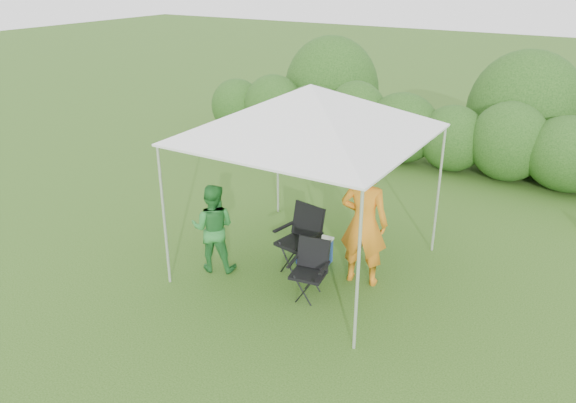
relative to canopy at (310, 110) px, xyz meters
The scene contains 9 objects.
ground 2.51m from the canopy, 90.00° to the right, with size 70.00×70.00×0.00m, color #39601E.
hedge 5.74m from the canopy, 88.44° to the left, with size 12.31×1.53×1.80m.
canopy is the anchor object (origin of this frame).
chair_right 2.16m from the canopy, 58.47° to the right, with size 0.57×0.53×0.83m.
chair_left 1.90m from the canopy, 120.78° to the right, with size 0.69×0.65×1.00m.
man 1.77m from the canopy, ahead, with size 0.69×0.45×1.89m, color orange.
woman 2.28m from the canopy, 144.81° to the right, with size 0.67×0.52×1.38m, color #287B31.
cooler 2.25m from the canopy, 69.18° to the left, with size 0.53×0.40×0.42m.
bottle 1.93m from the canopy, 38.11° to the left, with size 0.06×0.06×0.22m, color #592D0C.
Camera 1 is at (3.75, -6.23, 4.35)m, focal length 35.00 mm.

